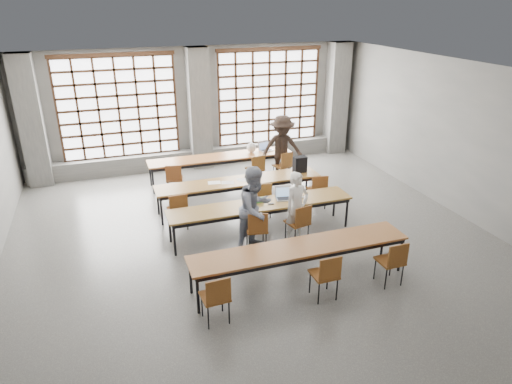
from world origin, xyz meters
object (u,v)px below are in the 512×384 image
student_back (282,149)px  chair_near_left (216,295)px  chair_front_right (300,220)px  green_box (258,200)px  desk_row_a (221,158)px  desk_row_b (239,183)px  chair_near_right (393,259)px  backpack (300,164)px  student_female (256,209)px  chair_back_mid (256,167)px  desk_row_d (300,250)px  laptop_back (265,148)px  red_pouch (215,294)px  mouse (303,197)px  desk_row_c (261,206)px  phone (271,204)px  student_male (297,207)px  plastic_bag (251,147)px  chair_near_mid (327,272)px  chair_mid_centre (263,196)px  chair_front_left (257,227)px  chair_back_right (284,164)px  chair_mid_right (318,188)px  chair_back_left (174,177)px  chair_mid_left (178,207)px  laptop_front (284,196)px

student_back → chair_near_left: bearing=-113.8°
chair_front_right → green_box: size_ratio=3.52×
desk_row_a → desk_row_b: same height
chair_near_right → backpack: (0.01, 4.03, 0.39)m
student_female → backpack: size_ratio=4.40×
chair_back_mid → chair_front_right: (-0.20, -3.31, 0.00)m
desk_row_b → desk_row_d: bearing=-88.4°
laptop_back → red_pouch: 6.62m
chair_back_mid → green_box: 2.75m
mouse → desk_row_c: bearing=178.8°
desk_row_d → chair_front_right: (0.57, 1.30, -0.13)m
green_box → student_female: bearing=-113.3°
phone → backpack: (1.37, 1.58, 0.19)m
student_male → phone: size_ratio=11.81×
chair_near_right → plastic_bag: size_ratio=3.08×
desk_row_b → chair_near_mid: (0.29, -3.98, -0.13)m
chair_back_mid → student_male: 3.20m
chair_front_right → chair_near_mid: bearing=-101.0°
chair_front_right → plastic_bag: 4.01m
red_pouch → desk_row_b: bearing=67.6°
chair_mid_centre → chair_near_left: bearing=-120.5°
chair_front_left → student_back: size_ratio=0.47×
chair_back_right → backpack: bearing=-93.7°
desk_row_c → chair_near_left: (-1.65, -2.55, -0.13)m
chair_near_mid → phone: size_ratio=6.77×
chair_front_right → red_pouch: bearing=-140.9°
desk_row_d → chair_front_right: size_ratio=4.55×
chair_near_left → chair_mid_right: bearing=44.7°
chair_front_left → chair_near_right: 2.68m
desk_row_b → chair_near_left: 4.30m
chair_back_left → chair_mid_centre: (1.74, -1.88, 0.00)m
desk_row_c → chair_mid_right: bearing=24.7°
desk_row_d → chair_near_left: bearing=-159.6°
chair_back_left → chair_mid_left: same height
laptop_front → mouse: (0.39, -0.13, -0.04)m
desk_row_a → chair_mid_left: 3.01m
chair_mid_centre → student_male: size_ratio=0.57×
chair_back_mid → backpack: backpack is taller
chair_mid_right → laptop_front: laptop_front is taller
desk_row_a → chair_back_left: 1.55m
desk_row_b → student_male: size_ratio=2.60×
chair_near_left → chair_near_right: 3.20m
student_female → laptop_back: size_ratio=4.10×
chair_back_left → chair_near_left: 5.24m
desk_row_d → desk_row_a: bearing=90.4°
chair_front_right → student_male: bearing=97.8°
desk_row_c → chair_near_left: chair_near_left is taller
desk_row_c → red_pouch: bearing=-123.8°
chair_near_mid → phone: bearing=91.5°
chair_near_right → green_box: (-1.60, 2.63, 0.24)m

